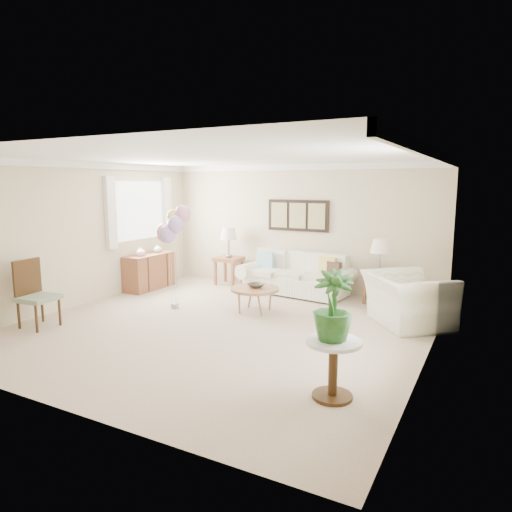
# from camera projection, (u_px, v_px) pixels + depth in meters

# --- Properties ---
(ground_plane) EXTENTS (6.00, 6.00, 0.00)m
(ground_plane) POSITION_uv_depth(u_px,v_px,m) (223.00, 326.00, 7.12)
(ground_plane) COLOR #BAA791
(room_shell) EXTENTS (6.04, 6.04, 2.60)m
(room_shell) POSITION_uv_depth(u_px,v_px,m) (219.00, 222.00, 7.00)
(room_shell) COLOR #C3B697
(room_shell) RESTS_ON ground
(wall_art_triptych) EXTENTS (1.35, 0.06, 0.65)m
(wall_art_triptych) POSITION_uv_depth(u_px,v_px,m) (298.00, 216.00, 9.46)
(wall_art_triptych) COLOR black
(wall_art_triptych) RESTS_ON ground
(sofa) EXTENTS (2.36, 1.10, 0.83)m
(sofa) POSITION_uv_depth(u_px,v_px,m) (296.00, 277.00, 9.22)
(sofa) COLOR white
(sofa) RESTS_ON ground
(end_table_left) EXTENTS (0.56, 0.51, 0.61)m
(end_table_left) POSITION_uv_depth(u_px,v_px,m) (229.00, 262.00, 10.02)
(end_table_left) COLOR brown
(end_table_left) RESTS_ON ground
(end_table_right) EXTENTS (0.53, 0.48, 0.57)m
(end_table_right) POSITION_uv_depth(u_px,v_px,m) (379.00, 278.00, 8.46)
(end_table_right) COLOR brown
(end_table_right) RESTS_ON ground
(lamp_left) EXTENTS (0.37, 0.37, 0.66)m
(lamp_left) POSITION_uv_depth(u_px,v_px,m) (229.00, 234.00, 9.93)
(lamp_left) COLOR gray
(lamp_left) RESTS_ON end_table_left
(lamp_right) EXTENTS (0.35, 0.35, 0.62)m
(lamp_right) POSITION_uv_depth(u_px,v_px,m) (380.00, 247.00, 8.37)
(lamp_right) COLOR gray
(lamp_right) RESTS_ON end_table_right
(coffee_table) EXTENTS (0.85, 0.85, 0.43)m
(coffee_table) POSITION_uv_depth(u_px,v_px,m) (255.00, 290.00, 7.87)
(coffee_table) COLOR #96673E
(coffee_table) RESTS_ON ground
(decor_bowl) EXTENTS (0.35, 0.35, 0.07)m
(decor_bowl) POSITION_uv_depth(u_px,v_px,m) (256.00, 286.00, 7.89)
(decor_bowl) COLOR #322D26
(decor_bowl) RESTS_ON coffee_table
(armchair) EXTENTS (1.62, 1.65, 0.81)m
(armchair) POSITION_uv_depth(u_px,v_px,m) (407.00, 300.00, 7.14)
(armchair) COLOR white
(armchair) RESTS_ON ground
(side_table) EXTENTS (0.58, 0.58, 0.63)m
(side_table) POSITION_uv_depth(u_px,v_px,m) (333.00, 355.00, 4.67)
(side_table) COLOR silver
(side_table) RESTS_ON ground
(potted_plant) EXTENTS (0.51, 0.51, 0.72)m
(potted_plant) POSITION_uv_depth(u_px,v_px,m) (333.00, 306.00, 4.60)
(potted_plant) COLOR #144415
(potted_plant) RESTS_ON side_table
(accent_chair) EXTENTS (0.56, 0.56, 1.05)m
(accent_chair) POSITION_uv_depth(u_px,v_px,m) (35.00, 292.00, 7.04)
(accent_chair) COLOR gray
(accent_chair) RESTS_ON ground
(credenza) EXTENTS (0.46, 1.20, 0.74)m
(credenza) POSITION_uv_depth(u_px,v_px,m) (150.00, 271.00, 9.65)
(credenza) COLOR brown
(credenza) RESTS_ON ground
(vase_white) EXTENTS (0.23, 0.23, 0.19)m
(vase_white) POSITION_uv_depth(u_px,v_px,m) (141.00, 251.00, 9.33)
(vase_white) COLOR silver
(vase_white) RESTS_ON credenza
(vase_sage) EXTENTS (0.20, 0.20, 0.18)m
(vase_sage) POSITION_uv_depth(u_px,v_px,m) (158.00, 248.00, 9.79)
(vase_sage) COLOR #A0B298
(vase_sage) RESTS_ON credenza
(balloon_cluster) EXTENTS (0.59, 0.45, 1.85)m
(balloon_cluster) POSITION_uv_depth(u_px,v_px,m) (173.00, 225.00, 7.92)
(balloon_cluster) COLOR gray
(balloon_cluster) RESTS_ON ground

